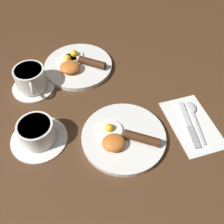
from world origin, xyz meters
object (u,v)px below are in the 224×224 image
object	(u,v)px
teacup_far	(31,80)
breakfast_plate_near	(123,137)
breakfast_plate_far	(78,65)
knife	(190,126)
teacup_near	(37,133)
spoon	(192,112)

from	to	relation	value
teacup_far	breakfast_plate_near	bearing A→B (deg)	-48.56
breakfast_plate_near	breakfast_plate_far	bearing A→B (deg)	103.12
knife	teacup_far	bearing A→B (deg)	64.25
breakfast_plate_near	teacup_near	world-z (taller)	teacup_near
knife	spoon	world-z (taller)	spoon
breakfast_plate_far	teacup_far	world-z (taller)	teacup_far
breakfast_plate_near	teacup_far	distance (m)	0.36
breakfast_plate_near	teacup_far	xyz separation A→B (m)	(-0.24, 0.27, 0.03)
teacup_near	teacup_far	xyz separation A→B (m)	(-0.01, 0.21, 0.01)
spoon	knife	bearing A→B (deg)	156.03
teacup_near	spoon	distance (m)	0.46
teacup_far	spoon	size ratio (longest dim) A/B	0.89
teacup_far	knife	distance (m)	0.52
breakfast_plate_near	knife	xyz separation A→B (m)	(0.20, -0.01, -0.00)
breakfast_plate_far	knife	world-z (taller)	breakfast_plate_far
breakfast_plate_far	teacup_near	bearing A→B (deg)	-119.04
teacup_far	knife	bearing A→B (deg)	-32.13
teacup_near	knife	world-z (taller)	teacup_near
breakfast_plate_far	spoon	bearing A→B (deg)	-43.25
breakfast_plate_far	spoon	world-z (taller)	breakfast_plate_far
teacup_near	spoon	size ratio (longest dim) A/B	1.00
breakfast_plate_far	teacup_far	size ratio (longest dim) A/B	1.68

